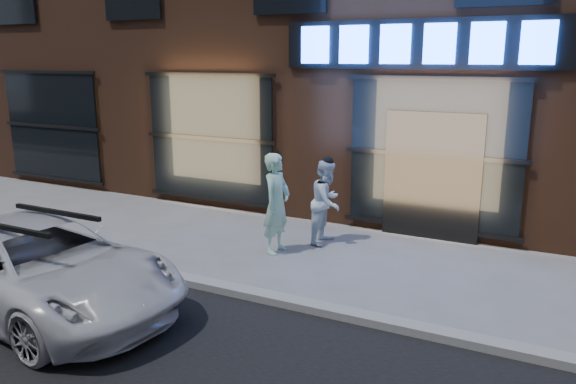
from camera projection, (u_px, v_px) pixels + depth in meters
name	position (u px, v px, depth m)	size (l,w,h in m)	color
ground	(359.00, 321.00, 7.35)	(90.00, 90.00, 0.00)	slate
curb	(359.00, 317.00, 7.34)	(60.00, 0.25, 0.12)	gray
man_bowtie	(277.00, 203.00, 9.77)	(0.65, 0.42, 1.77)	#BCF7DC
man_cap	(327.00, 202.00, 10.31)	(0.76, 0.59, 1.56)	white
white_suv	(38.00, 267.00, 7.58)	(2.04, 4.42, 1.23)	silver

